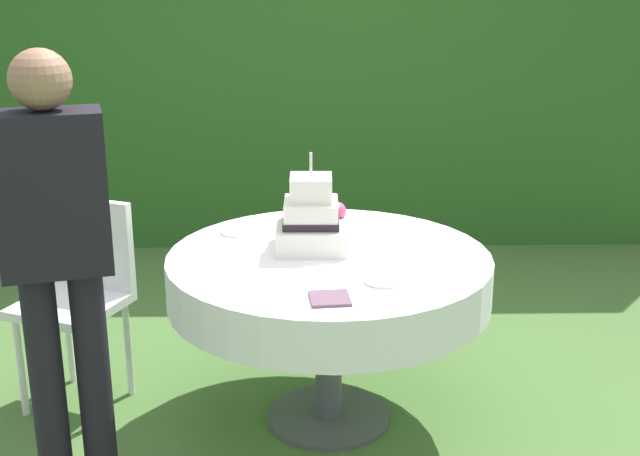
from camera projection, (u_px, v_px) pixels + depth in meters
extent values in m
plane|color=#476B33|center=(328.00, 418.00, 3.54)|extent=(20.00, 20.00, 0.00)
cube|color=#28561E|center=(317.00, 69.00, 5.63)|extent=(5.23, 0.64, 2.34)
cylinder|color=#4C4C51|center=(328.00, 416.00, 3.54)|extent=(0.52, 0.52, 0.02)
cylinder|color=#4C4C51|center=(329.00, 342.00, 3.43)|extent=(0.11, 0.11, 0.71)
cylinder|color=brown|center=(329.00, 259.00, 3.32)|extent=(1.27, 1.27, 0.03)
cylinder|color=white|center=(329.00, 277.00, 3.35)|extent=(1.30, 1.30, 0.19)
cube|color=white|center=(311.00, 237.00, 3.38)|extent=(0.29, 0.29, 0.10)
cube|color=white|center=(311.00, 213.00, 3.35)|extent=(0.22, 0.22, 0.10)
cube|color=black|center=(311.00, 220.00, 3.36)|extent=(0.23, 0.23, 0.03)
cube|color=white|center=(311.00, 188.00, 3.31)|extent=(0.17, 0.17, 0.10)
sphere|color=#E04C8C|center=(337.00, 211.00, 3.46)|extent=(0.08, 0.08, 0.08)
cylinder|color=silver|center=(311.00, 164.00, 3.28)|extent=(0.01, 0.01, 0.10)
cylinder|color=white|center=(383.00, 281.00, 3.03)|extent=(0.14, 0.14, 0.01)
cylinder|color=white|center=(339.00, 220.00, 3.74)|extent=(0.10, 0.10, 0.01)
cylinder|color=white|center=(235.00, 232.00, 3.58)|extent=(0.12, 0.12, 0.01)
cylinder|color=white|center=(304.00, 222.00, 3.72)|extent=(0.12, 0.12, 0.01)
cube|color=#6B4C60|center=(330.00, 298.00, 2.87)|extent=(0.15, 0.15, 0.01)
cylinder|color=white|center=(21.00, 367.00, 3.50)|extent=(0.03, 0.03, 0.45)
cylinder|color=white|center=(84.00, 380.00, 3.39)|extent=(0.03, 0.03, 0.45)
cylinder|color=white|center=(69.00, 337.00, 3.79)|extent=(0.03, 0.03, 0.45)
cylinder|color=white|center=(128.00, 348.00, 3.67)|extent=(0.03, 0.03, 0.45)
cube|color=white|center=(71.00, 305.00, 3.51)|extent=(0.52, 0.52, 0.04)
cube|color=white|center=(92.00, 243.00, 3.61)|extent=(0.38, 0.19, 0.40)
cylinder|color=black|center=(48.00, 385.00, 2.94)|extent=(0.12, 0.12, 0.85)
cylinder|color=black|center=(94.00, 379.00, 2.98)|extent=(0.12, 0.12, 0.85)
cube|color=black|center=(52.00, 193.00, 2.75)|extent=(0.40, 0.29, 0.55)
sphere|color=#8C664C|center=(40.00, 80.00, 2.63)|extent=(0.20, 0.20, 0.20)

